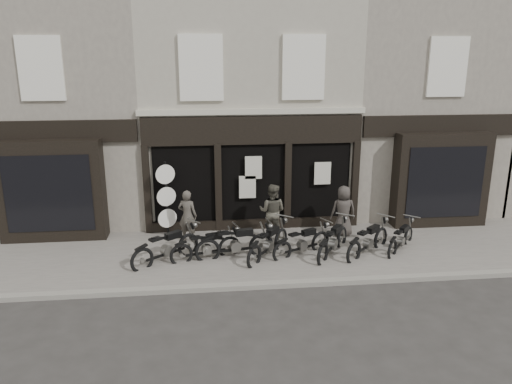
{
  "coord_description": "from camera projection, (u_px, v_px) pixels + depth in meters",
  "views": [
    {
      "loc": [
        -1.62,
        -12.91,
        5.93
      ],
      "look_at": [
        -0.05,
        1.6,
        1.77
      ],
      "focal_mm": 35.0,
      "sensor_mm": 36.0,
      "label": 1
    }
  ],
  "objects": [
    {
      "name": "neighbour_left",
      "position": [
        70.0,
        104.0,
        18.0
      ],
      "size": [
        5.6,
        6.73,
        8.34
      ],
      "color": "gray",
      "rests_on": "ground"
    },
    {
      "name": "motorcycle_4",
      "position": [
        302.0,
        245.0,
        14.72
      ],
      "size": [
        1.93,
        1.2,
        1.0
      ],
      "rotation": [
        0.0,
        0.0,
        0.47
      ],
      "color": "black",
      "rests_on": "ground"
    },
    {
      "name": "kerb",
      "position": [
        270.0,
        285.0,
        12.92
      ],
      "size": [
        30.0,
        0.25,
        0.13
      ],
      "primitive_type": "cube",
      "color": "gray",
      "rests_on": "ground_plane"
    },
    {
      "name": "neighbour_right",
      "position": [
        408.0,
        101.0,
        19.32
      ],
      "size": [
        5.6,
        6.73,
        8.34
      ],
      "color": "gray",
      "rests_on": "ground"
    },
    {
      "name": "advert_sign_post",
      "position": [
        167.0,
        202.0,
        15.89
      ],
      "size": [
        0.6,
        0.4,
        2.57
      ],
      "rotation": [
        0.0,
        0.0,
        0.39
      ],
      "color": "black",
      "rests_on": "ground"
    },
    {
      "name": "motorcycle_6",
      "position": [
        368.0,
        243.0,
        14.76
      ],
      "size": [
        1.84,
        1.67,
        1.07
      ],
      "rotation": [
        0.0,
        0.0,
        0.72
      ],
      "color": "black",
      "rests_on": "ground"
    },
    {
      "name": "ground_plane",
      "position": [
        264.0,
        267.0,
        14.13
      ],
      "size": [
        90.0,
        90.0,
        0.0
      ],
      "primitive_type": "plane",
      "color": "#2D2B28",
      "rests_on": "ground"
    },
    {
      "name": "man_centre",
      "position": [
        272.0,
        211.0,
        15.76
      ],
      "size": [
        1.06,
        0.96,
        1.78
      ],
      "primitive_type": "imported",
      "rotation": [
        0.0,
        0.0,
        2.74
      ],
      "color": "#4A463B",
      "rests_on": "pavement"
    },
    {
      "name": "pavement",
      "position": [
        260.0,
        253.0,
        14.98
      ],
      "size": [
        30.0,
        4.2,
        0.12
      ],
      "primitive_type": "cube",
      "color": "#66605A",
      "rests_on": "ground_plane"
    },
    {
      "name": "motorcycle_3",
      "position": [
        269.0,
        245.0,
        14.56
      ],
      "size": [
        1.6,
        1.93,
        1.08
      ],
      "rotation": [
        0.0,
        0.0,
        0.91
      ],
      "color": "black",
      "rests_on": "ground"
    },
    {
      "name": "motorcycle_2",
      "position": [
        236.0,
        246.0,
        14.5
      ],
      "size": [
        2.33,
        0.76,
        1.12
      ],
      "rotation": [
        0.0,
        0.0,
        0.18
      ],
      "color": "black",
      "rests_on": "ground"
    },
    {
      "name": "motorcycle_0",
      "position": [
        167.0,
        250.0,
        14.22
      ],
      "size": [
        1.95,
        1.65,
        1.1
      ],
      "rotation": [
        0.0,
        0.0,
        0.67
      ],
      "color": "black",
      "rests_on": "ground"
    },
    {
      "name": "central_building",
      "position": [
        245.0,
        101.0,
        18.7
      ],
      "size": [
        7.3,
        6.22,
        8.34
      ],
      "color": "#A6A18E",
      "rests_on": "ground"
    },
    {
      "name": "motorcycle_1",
      "position": [
        207.0,
        249.0,
        14.39
      ],
      "size": [
        2.06,
        0.93,
        1.02
      ],
      "rotation": [
        0.0,
        0.0,
        0.31
      ],
      "color": "black",
      "rests_on": "ground"
    },
    {
      "name": "motorcycle_7",
      "position": [
        401.0,
        241.0,
        15.07
      ],
      "size": [
        1.49,
        1.61,
        0.95
      ],
      "rotation": [
        0.0,
        0.0,
        0.84
      ],
      "color": "black",
      "rests_on": "ground"
    },
    {
      "name": "man_left",
      "position": [
        188.0,
        216.0,
        15.55
      ],
      "size": [
        0.7,
        0.57,
        1.65
      ],
      "primitive_type": "imported",
      "rotation": [
        0.0,
        0.0,
        2.81
      ],
      "color": "#48423B",
      "rests_on": "pavement"
    },
    {
      "name": "man_right",
      "position": [
        343.0,
        211.0,
        15.99
      ],
      "size": [
        0.82,
        0.54,
        1.66
      ],
      "primitive_type": "imported",
      "rotation": [
        0.0,
        0.0,
        3.13
      ],
      "color": "#3B3531",
      "rests_on": "pavement"
    },
    {
      "name": "motorcycle_5",
      "position": [
        333.0,
        243.0,
        14.74
      ],
      "size": [
        1.53,
        1.93,
        1.07
      ],
      "rotation": [
        0.0,
        0.0,
        0.94
      ],
      "color": "black",
      "rests_on": "ground"
    }
  ]
}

